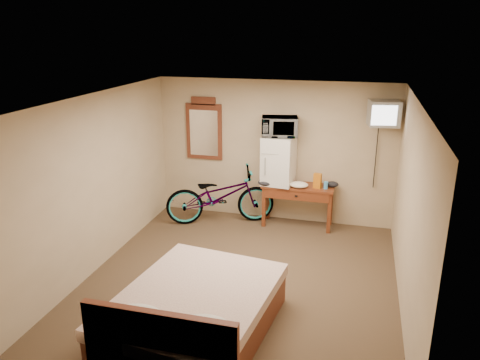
{
  "coord_description": "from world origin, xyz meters",
  "views": [
    {
      "loc": [
        1.45,
        -5.59,
        3.36
      ],
      "look_at": [
        -0.2,
        0.67,
        1.22
      ],
      "focal_mm": 35.0,
      "sensor_mm": 36.0,
      "label": 1
    }
  ],
  "objects_px": {
    "microwave": "(280,127)",
    "bicycle": "(220,196)",
    "desk": "(298,193)",
    "crt_television": "(384,113)",
    "mini_fridge": "(279,160)",
    "wall_mirror": "(204,129)",
    "blue_cup": "(326,185)",
    "bed": "(193,314)"
  },
  "relations": [
    {
      "from": "blue_cup",
      "to": "wall_mirror",
      "type": "height_order",
      "value": "wall_mirror"
    },
    {
      "from": "blue_cup",
      "to": "microwave",
      "type": "bearing_deg",
      "value": 175.07
    },
    {
      "from": "blue_cup",
      "to": "bicycle",
      "type": "relative_size",
      "value": 0.07
    },
    {
      "from": "desk",
      "to": "bicycle",
      "type": "bearing_deg",
      "value": -173.04
    },
    {
      "from": "desk",
      "to": "wall_mirror",
      "type": "relative_size",
      "value": 1.08
    },
    {
      "from": "wall_mirror",
      "to": "bicycle",
      "type": "xyz_separation_m",
      "value": [
        0.42,
        -0.43,
        -1.08
      ]
    },
    {
      "from": "mini_fridge",
      "to": "wall_mirror",
      "type": "height_order",
      "value": "wall_mirror"
    },
    {
      "from": "blue_cup",
      "to": "wall_mirror",
      "type": "relative_size",
      "value": 0.11
    },
    {
      "from": "desk",
      "to": "crt_television",
      "type": "distance_m",
      "value": 1.94
    },
    {
      "from": "desk",
      "to": "mini_fridge",
      "type": "xyz_separation_m",
      "value": [
        -0.36,
        0.04,
        0.55
      ]
    },
    {
      "from": "blue_cup",
      "to": "crt_television",
      "type": "bearing_deg",
      "value": 3.65
    },
    {
      "from": "blue_cup",
      "to": "wall_mirror",
      "type": "bearing_deg",
      "value": 172.31
    },
    {
      "from": "desk",
      "to": "microwave",
      "type": "height_order",
      "value": "microwave"
    },
    {
      "from": "desk",
      "to": "blue_cup",
      "type": "height_order",
      "value": "blue_cup"
    },
    {
      "from": "microwave",
      "to": "bicycle",
      "type": "height_order",
      "value": "microwave"
    },
    {
      "from": "bicycle",
      "to": "bed",
      "type": "relative_size",
      "value": 0.85
    },
    {
      "from": "blue_cup",
      "to": "bed",
      "type": "distance_m",
      "value": 3.58
    },
    {
      "from": "blue_cup",
      "to": "crt_television",
      "type": "distance_m",
      "value": 1.5
    },
    {
      "from": "microwave",
      "to": "desk",
      "type": "bearing_deg",
      "value": -17.2
    },
    {
      "from": "desk",
      "to": "mini_fridge",
      "type": "relative_size",
      "value": 1.46
    },
    {
      "from": "mini_fridge",
      "to": "microwave",
      "type": "xyz_separation_m",
      "value": [
        0.0,
        0.0,
        0.59
      ]
    },
    {
      "from": "bed",
      "to": "blue_cup",
      "type": "bearing_deg",
      "value": 70.83
    },
    {
      "from": "bed",
      "to": "desk",
      "type": "bearing_deg",
      "value": 78.44
    },
    {
      "from": "bicycle",
      "to": "bed",
      "type": "distance_m",
      "value": 3.28
    },
    {
      "from": "microwave",
      "to": "crt_television",
      "type": "height_order",
      "value": "crt_television"
    },
    {
      "from": "microwave",
      "to": "mini_fridge",
      "type": "bearing_deg",
      "value": -134.93
    },
    {
      "from": "mini_fridge",
      "to": "wall_mirror",
      "type": "bearing_deg",
      "value": 170.7
    },
    {
      "from": "microwave",
      "to": "blue_cup",
      "type": "height_order",
      "value": "microwave"
    },
    {
      "from": "wall_mirror",
      "to": "bed",
      "type": "height_order",
      "value": "wall_mirror"
    },
    {
      "from": "microwave",
      "to": "wall_mirror",
      "type": "xyz_separation_m",
      "value": [
        -1.42,
        0.23,
        -0.17
      ]
    },
    {
      "from": "microwave",
      "to": "bed",
      "type": "xyz_separation_m",
      "value": [
        -0.33,
        -3.41,
        -1.46
      ]
    },
    {
      "from": "desk",
      "to": "bicycle",
      "type": "distance_m",
      "value": 1.37
    },
    {
      "from": "blue_cup",
      "to": "crt_television",
      "type": "relative_size",
      "value": 0.21
    },
    {
      "from": "bicycle",
      "to": "blue_cup",
      "type": "bearing_deg",
      "value": -107.61
    },
    {
      "from": "blue_cup",
      "to": "crt_television",
      "type": "xyz_separation_m",
      "value": [
        0.82,
        0.05,
        1.25
      ]
    },
    {
      "from": "microwave",
      "to": "blue_cup",
      "type": "xyz_separation_m",
      "value": [
        0.83,
        -0.07,
        -0.94
      ]
    },
    {
      "from": "mini_fridge",
      "to": "desk",
      "type": "bearing_deg",
      "value": -5.97
    },
    {
      "from": "bicycle",
      "to": "mini_fridge",
      "type": "bearing_deg",
      "value": -100.24
    },
    {
      "from": "microwave",
      "to": "bed",
      "type": "distance_m",
      "value": 3.73
    },
    {
      "from": "blue_cup",
      "to": "wall_mirror",
      "type": "distance_m",
      "value": 2.39
    },
    {
      "from": "wall_mirror",
      "to": "bicycle",
      "type": "distance_m",
      "value": 1.24
    },
    {
      "from": "desk",
      "to": "mini_fridge",
      "type": "height_order",
      "value": "mini_fridge"
    }
  ]
}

